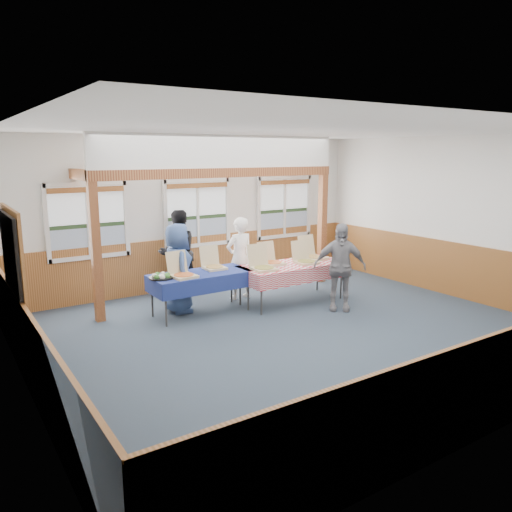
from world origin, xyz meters
The scene contains 30 objects.
floor centered at (0.00, 0.00, 0.00)m, with size 8.00×8.00×0.00m, color #2B3546.
ceiling centered at (0.00, 0.00, 3.20)m, with size 8.00×8.00×0.00m, color white.
wall_back centered at (0.00, 3.50, 1.60)m, with size 8.00×8.00×0.00m, color silver.
wall_left centered at (-4.00, 0.00, 1.60)m, with size 8.00×8.00×0.00m, color silver.
wall_right centered at (4.00, 0.00, 1.60)m, with size 8.00×8.00×0.00m, color silver.
wainscot_back centered at (0.00, 3.48, 0.55)m, with size 7.98×0.05×1.10m, color brown.
wainscot_front centered at (0.00, -3.48, 0.55)m, with size 7.98×0.05×1.10m, color brown.
wainscot_left centered at (-3.98, 0.00, 0.55)m, with size 0.05×6.98×1.10m, color brown.
wainscot_right centered at (3.98, 0.00, 0.55)m, with size 0.05×6.98×1.10m, color brown.
cased_opening centered at (-3.96, 0.90, 1.05)m, with size 0.06×1.30×2.10m, color #323232.
window_left centered at (-2.30, 3.46, 1.68)m, with size 1.56×0.10×1.46m.
window_mid centered at (0.00, 3.46, 1.68)m, with size 1.56×0.10×1.46m.
window_right centered at (2.30, 3.46, 1.68)m, with size 1.56×0.10×1.46m.
post_left centered at (-2.50, 2.30, 1.20)m, with size 0.15×0.15×2.40m, color #5F2815.
post_right centered at (2.50, 2.30, 1.20)m, with size 0.15×0.15×2.40m, color #5F2815.
cross_beam centered at (0.00, 2.30, 2.49)m, with size 5.15×0.18×0.18m, color #5F2815.
table_left centered at (-0.84, 1.70, 0.70)m, with size 1.96×1.32×0.76m.
table_right centered at (0.97, 1.38, 0.71)m, with size 2.21×1.25×0.76m.
pizza_box_a centered at (-1.25, 1.59, 0.82)m, with size 0.43×0.51×0.43m.
pizza_box_b centered at (-0.49, 1.86, 0.82)m, with size 0.40×0.47×0.41m.
pizza_box_c centered at (0.22, 1.29, 0.82)m, with size 0.45×0.53×0.45m.
pizza_box_d centered at (0.62, 1.58, 0.82)m, with size 0.38×0.47×0.42m.
pizza_box_e centered at (1.22, 1.31, 0.82)m, with size 0.43×0.51×0.42m.
pizza_box_f centered at (1.62, 1.53, 0.83)m, with size 0.45×0.54×0.46m.
veggie_tray centered at (-1.59, 1.70, 0.79)m, with size 0.42×0.42×0.09m.
drink_glass centered at (1.82, 1.13, 0.83)m, with size 0.07×0.07×0.15m, color #8B6017.
woman_white centered at (0.25, 2.15, 0.82)m, with size 0.60×0.39×1.63m, color white.
woman_black centered at (-0.64, 3.10, 0.87)m, with size 0.85×0.66×1.74m, color black.
man_blue centered at (-1.14, 2.03, 0.82)m, with size 0.80×0.52×1.63m, color #354F85.
person_grey centered at (1.40, 0.51, 0.81)m, with size 0.95×0.40×1.62m, color gray.
Camera 1 is at (-4.77, -6.09, 2.85)m, focal length 35.00 mm.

